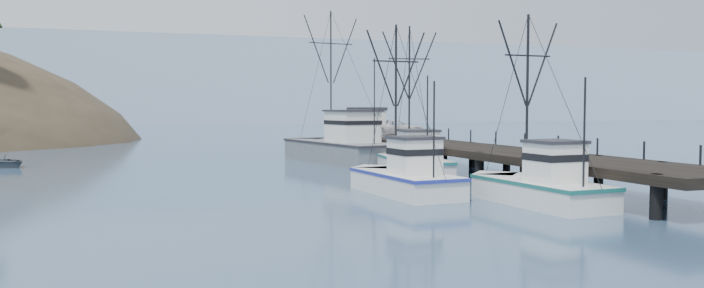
% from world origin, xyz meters
% --- Properties ---
extents(ground, '(400.00, 400.00, 0.00)m').
position_xyz_m(ground, '(0.00, 0.00, 0.00)').
color(ground, '#2F4969').
rests_on(ground, ground).
extents(pier, '(6.00, 44.00, 2.00)m').
position_xyz_m(pier, '(14.00, 16.00, 1.69)').
color(pier, black).
rests_on(pier, ground).
extents(distant_ridge, '(360.00, 40.00, 26.00)m').
position_xyz_m(distant_ridge, '(10.00, 170.00, 0.00)').
color(distant_ridge, '#9EB2C6').
rests_on(distant_ridge, ground).
extents(trawler_near, '(3.52, 9.61, 9.97)m').
position_xyz_m(trawler_near, '(9.26, 1.73, 0.82)').
color(trawler_near, silver).
rests_on(trawler_near, ground).
extents(trawler_mid, '(3.80, 9.82, 9.92)m').
position_xyz_m(trawler_mid, '(4.55, 7.74, 0.82)').
color(trawler_mid, silver).
rests_on(trawler_mid, ground).
extents(trawler_far, '(5.02, 10.86, 11.11)m').
position_xyz_m(trawler_far, '(9.67, 17.48, 0.82)').
color(trawler_far, silver).
rests_on(trawler_far, ground).
extents(work_vessel, '(7.26, 16.72, 13.76)m').
position_xyz_m(work_vessel, '(8.29, 29.74, 1.23)').
color(work_vessel, slate).
rests_on(work_vessel, ground).
extents(pier_shed, '(3.00, 3.20, 2.80)m').
position_xyz_m(pier_shed, '(12.50, 34.00, 3.42)').
color(pier_shed, silver).
rests_on(pier_shed, pier).
extents(pickup_truck, '(6.17, 3.74, 1.60)m').
position_xyz_m(pickup_truck, '(15.50, 33.36, 2.80)').
color(pickup_truck, silver).
rests_on(pickup_truck, pier).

